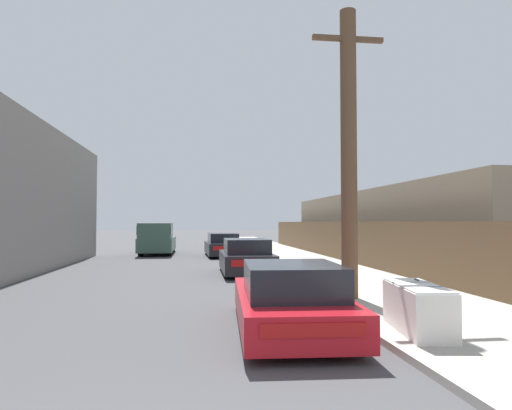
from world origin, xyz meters
TOP-DOWN VIEW (x-y plane):
  - sidewalk_curb at (5.30, 23.50)m, footprint 4.20×63.00m
  - discarded_fridge at (3.97, 5.51)m, footprint 0.92×1.92m
  - parked_sports_car_red at (1.94, 6.31)m, footprint 2.09×4.53m
  - car_parked_mid at (2.12, 15.35)m, footprint 1.85×4.07m
  - car_parked_far at (1.72, 24.40)m, footprint 2.01×4.42m
  - pickup_truck at (-2.14, 26.27)m, footprint 1.98×5.46m
  - utility_pole at (3.97, 8.94)m, footprint 1.80×0.40m
  - wooden_fence at (7.25, 17.50)m, footprint 0.08×38.74m
  - building_right_house at (11.26, 21.14)m, footprint 6.00×22.98m

SIDE VIEW (x-z plane):
  - sidewalk_curb at x=5.30m, z-range 0.00..0.12m
  - discarded_fridge at x=3.97m, z-range 0.11..0.92m
  - parked_sports_car_red at x=1.94m, z-range -0.05..1.18m
  - car_parked_far at x=1.72m, z-range -0.04..1.28m
  - car_parked_mid at x=2.12m, z-range -0.04..1.28m
  - pickup_truck at x=-2.14m, z-range 0.00..1.89m
  - wooden_fence at x=7.25m, z-range 0.12..1.98m
  - building_right_house at x=11.26m, z-range 0.00..3.52m
  - utility_pole at x=3.97m, z-range 0.18..7.28m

